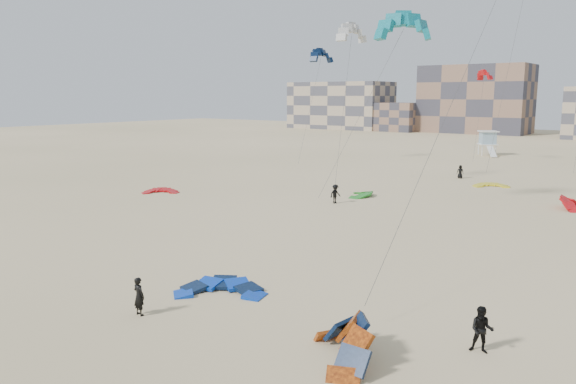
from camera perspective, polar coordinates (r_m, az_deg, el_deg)
The scene contains 19 objects.
ground at distance 30.30m, azimuth -10.70°, elevation -9.70°, with size 320.00×320.00×0.00m, color beige.
kite_ground_blue at distance 29.53m, azimuth -6.87°, elevation -10.12°, with size 4.22×4.37×0.87m, color #072EDC, non-canonical shape.
kite_ground_orange at distance 22.64m, azimuth 5.48°, elevation -16.52°, with size 4.14×3.10×2.73m, color orange, non-canonical shape.
kite_ground_red at distance 60.08m, azimuth -12.81°, elevation -0.06°, with size 3.37×3.54×0.69m, color red, non-canonical shape.
kite_ground_green at distance 57.15m, azimuth 7.31°, elevation -0.39°, with size 3.46×3.60×0.86m, color #1E922C, non-canonical shape.
kite_ground_red_far at distance 56.31m, azimuth 26.94°, elevation -1.54°, with size 3.55×3.28×1.81m, color red, non-canonical shape.
kite_ground_yellow at distance 66.46m, azimuth 19.93°, elevation 0.52°, with size 3.48×3.65×0.52m, color #F5F818, non-canonical shape.
kitesurfer_main at distance 27.11m, azimuth -14.90°, elevation -10.20°, with size 0.66×0.43×1.81m, color black.
kitesurfer_b at distance 23.91m, azimuth 19.09°, elevation -13.09°, with size 0.91×0.71×1.88m, color black.
kitesurfer_c at distance 52.85m, azimuth 4.82°, elevation -0.19°, with size 1.16×0.66×1.79m, color black.
kitesurfer_e at distance 71.78m, azimuth 17.09°, elevation 1.98°, with size 0.79×0.52×1.63m, color black.
kite_fly_teal_a at distance 49.80m, azimuth 11.67°, elevation 15.92°, with size 9.18×6.88×16.28m.
kite_fly_grey at distance 63.29m, azimuth 6.49°, elevation 15.61°, with size 4.98×9.67×16.79m.
kite_fly_navy at distance 85.94m, azimuth 3.39°, elevation 13.54°, with size 5.93×12.98×16.32m.
kite_fly_red at distance 89.09m, azimuth 19.33°, elevation 11.07°, with size 4.12×9.49×13.08m.
lifeguard_tower_far at distance 100.90m, azimuth 19.60°, elevation 4.69°, with size 4.06×6.23×4.14m.
condo_west_a at distance 174.87m, azimuth 5.36°, elevation 8.75°, with size 30.00×15.00×14.00m, color tan.
condo_west_b at distance 161.50m, azimuth 18.49°, elevation 8.93°, with size 28.00×14.00×18.00m, color #886652.
condo_fill_left at distance 163.60m, azimuth 11.01°, elevation 7.50°, with size 12.00×10.00×8.00m, color #886652.
Camera 1 is at (21.23, -19.16, 10.02)m, focal length 35.00 mm.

